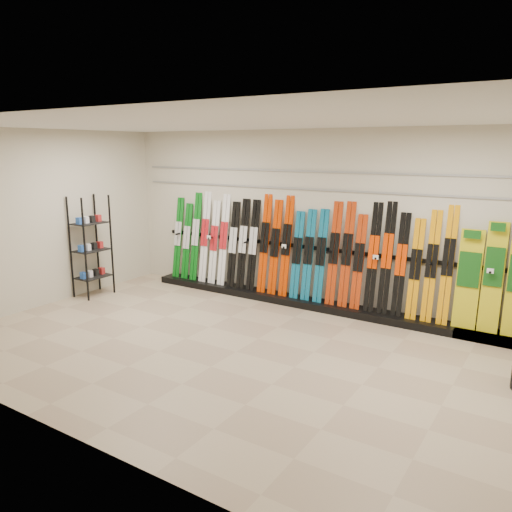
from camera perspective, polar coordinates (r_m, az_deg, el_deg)
The scene contains 10 objects.
floor at distance 6.84m, azimuth -2.27°, elevation -10.88°, with size 8.00×8.00×0.00m, color tan.
back_wall at distance 8.55m, azimuth 7.27°, elevation 4.19°, with size 8.00×8.00×0.00m, color beige.
left_wall at distance 9.26m, azimuth -23.18°, elevation 3.92°, with size 5.00×5.00×0.00m, color beige.
ceiling at distance 6.30m, azimuth -2.51°, elevation 15.09°, with size 8.00×8.00×0.00m, color silver.
ski_rack_base at distance 8.58m, azimuth 7.74°, elevation -5.67°, with size 8.00×0.40×0.12m, color black.
skis at distance 8.71m, azimuth 4.20°, elevation 0.73°, with size 5.37×0.30×1.82m.
snowboards at distance 7.78m, azimuth 25.36°, elevation -2.52°, with size 0.95×0.24×1.57m.
accessory_rack at distance 9.60m, azimuth -18.32°, elevation 1.06°, with size 0.40×0.60×1.85m, color black.
slatwall_rail_0 at distance 8.47m, azimuth 7.31°, elevation 7.52°, with size 7.60×0.02×0.03m, color gray.
slatwall_rail_1 at distance 8.45m, azimuth 7.36°, elevation 9.55°, with size 7.60×0.02×0.03m, color gray.
Camera 1 is at (3.60, -5.16, 2.70)m, focal length 35.00 mm.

